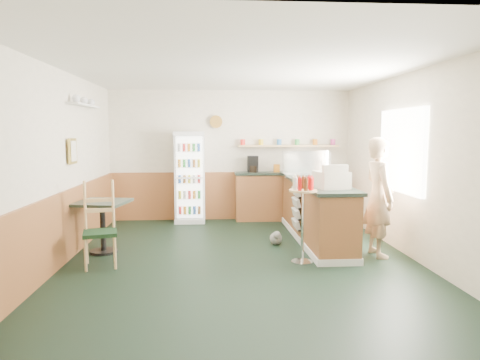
{
  "coord_description": "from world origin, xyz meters",
  "views": [
    {
      "loc": [
        -0.4,
        -5.97,
        1.81
      ],
      "look_at": [
        0.04,
        0.6,
        1.09
      ],
      "focal_mm": 32.0,
      "sensor_mm": 36.0,
      "label": 1
    }
  ],
  "objects": [
    {
      "name": "ground",
      "position": [
        0.0,
        0.0,
        0.0
      ],
      "size": [
        6.0,
        6.0,
        0.0
      ],
      "primitive_type": "plane",
      "color": "black",
      "rests_on": "ground"
    },
    {
      "name": "room_envelope",
      "position": [
        -0.23,
        0.73,
        1.52
      ],
      "size": [
        5.04,
        6.02,
        2.72
      ],
      "color": "beige",
      "rests_on": "ground"
    },
    {
      "name": "service_counter",
      "position": [
        1.35,
        1.07,
        0.46
      ],
      "size": [
        0.68,
        3.01,
        1.01
      ],
      "color": "#A05D33",
      "rests_on": "ground"
    },
    {
      "name": "back_counter",
      "position": [
        1.19,
        2.8,
        0.55
      ],
      "size": [
        2.24,
        0.42,
        1.69
      ],
      "color": "#A05D33",
      "rests_on": "ground"
    },
    {
      "name": "drinks_fridge",
      "position": [
        -0.84,
        2.74,
        0.92
      ],
      "size": [
        0.61,
        0.53,
        1.85
      ],
      "color": "white",
      "rests_on": "ground"
    },
    {
      "name": "display_case",
      "position": [
        1.35,
        1.84,
        1.25
      ],
      "size": [
        0.84,
        0.44,
        0.47
      ],
      "color": "silver",
      "rests_on": "service_counter"
    },
    {
      "name": "cash_register",
      "position": [
        1.35,
        0.15,
        1.13
      ],
      "size": [
        0.5,
        0.51,
        0.25
      ],
      "primitive_type": "cube",
      "rotation": [
        0.0,
        0.0,
        0.18
      ],
      "color": "beige",
      "rests_on": "service_counter"
    },
    {
      "name": "shopkeeper",
      "position": [
        2.05,
        0.08,
        0.88
      ],
      "size": [
        0.45,
        0.61,
        1.76
      ],
      "primitive_type": "imported",
      "rotation": [
        0.0,
        0.0,
        1.63
      ],
      "color": "tan",
      "rests_on": "ground"
    },
    {
      "name": "condiment_stand",
      "position": [
        0.86,
        -0.19,
        0.82
      ],
      "size": [
        0.39,
        0.39,
        1.21
      ],
      "rotation": [
        0.0,
        0.0,
        -0.07
      ],
      "color": "silver",
      "rests_on": "ground"
    },
    {
      "name": "newspaper_rack",
      "position": [
        0.99,
        0.91,
        0.67
      ],
      "size": [
        0.09,
        0.44,
        0.88
      ],
      "color": "black",
      "rests_on": "ground"
    },
    {
      "name": "cafe_table",
      "position": [
        -2.05,
        0.51,
        0.56
      ],
      "size": [
        0.85,
        0.85,
        0.8
      ],
      "rotation": [
        0.0,
        0.0,
        -0.19
      ],
      "color": "black",
      "rests_on": "ground"
    },
    {
      "name": "cafe_chair",
      "position": [
        -1.92,
        -0.08,
        0.61
      ],
      "size": [
        0.52,
        0.52,
        1.17
      ],
      "rotation": [
        0.0,
        0.0,
        0.24
      ],
      "color": "black",
      "rests_on": "ground"
    },
    {
      "name": "dog_doorstop",
      "position": [
        0.64,
        0.79,
        0.12
      ],
      "size": [
        0.2,
        0.26,
        0.24
      ],
      "rotation": [
        0.0,
        0.0,
        -0.24
      ],
      "color": "gray",
      "rests_on": "ground"
    }
  ]
}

